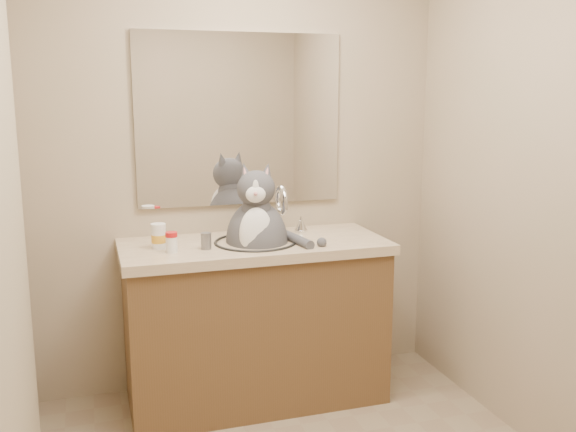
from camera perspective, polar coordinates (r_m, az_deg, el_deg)
The scene contains 8 objects.
room at distance 2.28m, azimuth 3.00°, elevation 0.91°, with size 2.22×2.52×2.42m.
vanity at distance 3.37m, azimuth -2.93°, elevation -9.03°, with size 1.34×0.59×1.12m.
mirror at distance 3.43m, azimuth -4.26°, elevation 8.52°, with size 1.10×0.02×0.90m, color white.
shower_curtain at distance 2.29m, azimuth -23.56°, elevation -4.32°, with size 0.02×1.30×1.93m.
cat at distance 3.23m, azimuth -2.76°, elevation -1.66°, with size 0.42×0.45×0.62m.
pill_bottle_redcap at distance 3.07m, azimuth -10.31°, elevation -2.30°, with size 0.07×0.07×0.10m.
pill_bottle_orange at distance 3.16m, azimuth -11.43°, elevation -1.80°, with size 0.07×0.07×0.12m.
grey_canister at distance 3.11m, azimuth -7.29°, elevation -2.21°, with size 0.05×0.05×0.08m.
Camera 1 is at (-0.79, -2.10, 1.60)m, focal length 40.00 mm.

